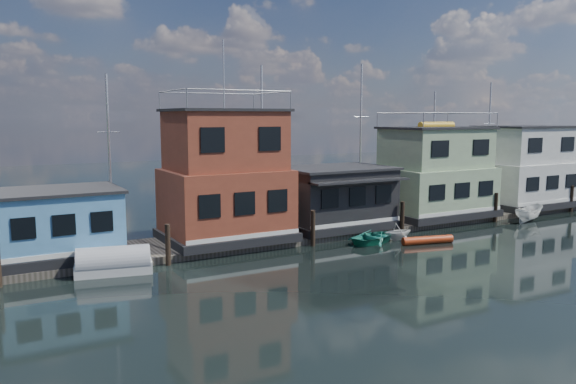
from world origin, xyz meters
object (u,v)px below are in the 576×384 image
houseboat_red (225,179)px  houseboat_dark (335,197)px  houseboat_white (524,168)px  dinghy_white (398,231)px  dinghy_teal (375,237)px  houseboat_blue (58,224)px  houseboat_green (435,174)px  motorboat (529,214)px  red_kayak (428,240)px  tarp_runabout (114,263)px

houseboat_red → houseboat_dark: 8.18m
houseboat_white → dinghy_white: houseboat_white is taller
dinghy_white → houseboat_dark: bearing=28.5°
houseboat_red → dinghy_white: (10.12, -4.00, -3.55)m
houseboat_white → dinghy_teal: (-18.56, -3.87, -3.17)m
houseboat_blue → houseboat_white: houseboat_white is taller
houseboat_dark → houseboat_green: (9.00, 0.02, 1.13)m
motorboat → red_kayak: motorboat is taller
motorboat → tarp_runabout: (-30.06, 0.90, -0.07)m
houseboat_dark → red_kayak: (3.00, -5.75, -2.17)m
houseboat_white → tarp_runabout: houseboat_white is taller
houseboat_red → tarp_runabout: (-7.39, -3.09, -3.55)m
tarp_runabout → red_kayak: size_ratio=1.16×
houseboat_blue → dinghy_teal: size_ratio=1.80×
houseboat_red → houseboat_white: 27.01m
houseboat_dark → houseboat_green: houseboat_green is taller
houseboat_blue → dinghy_white: (19.62, -4.00, -1.65)m
houseboat_dark → tarp_runabout: 15.80m
houseboat_dark → tarp_runabout: size_ratio=1.90×
houseboat_red → motorboat: houseboat_red is taller
houseboat_green → houseboat_white: bearing=-0.0°
houseboat_blue → tarp_runabout: size_ratio=1.64×
houseboat_blue → houseboat_green: 26.53m
houseboat_red → houseboat_green: size_ratio=1.41×
red_kayak → tarp_runabout: bearing=-175.4°
houseboat_red → red_kayak: 13.01m
motorboat → tarp_runabout: bearing=76.7°
tarp_runabout → dinghy_teal: size_ratio=1.10×
dinghy_teal → tarp_runabout: bearing=72.0°
houseboat_blue → houseboat_dark: bearing=-0.1°
houseboat_dark → houseboat_white: bearing=0.1°
houseboat_dark → tarp_runabout: bearing=-168.7°
houseboat_red → dinghy_teal: 10.01m
houseboat_green → dinghy_white: size_ratio=3.98×
houseboat_red → houseboat_white: (27.00, 0.00, -0.57)m
houseboat_blue → houseboat_dark: size_ratio=0.86×
motorboat → dinghy_teal: size_ratio=0.92×
houseboat_blue → tarp_runabout: 4.09m
houseboat_dark → red_kayak: houseboat_dark is taller
dinghy_teal → houseboat_dark: bearing=-8.7°
houseboat_blue → houseboat_white: 36.52m
tarp_runabout → houseboat_blue: bearing=136.1°
houseboat_dark → dinghy_teal: bearing=-83.4°
houseboat_red → houseboat_white: size_ratio=1.41×
houseboat_white → dinghy_white: size_ratio=3.98×
dinghy_white → motorboat: bearing=-89.6°
houseboat_dark → houseboat_blue: bearing=179.9°
red_kayak → dinghy_teal: 3.19m
houseboat_blue → red_kayak: houseboat_blue is taller
houseboat_green → motorboat: bearing=-35.2°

